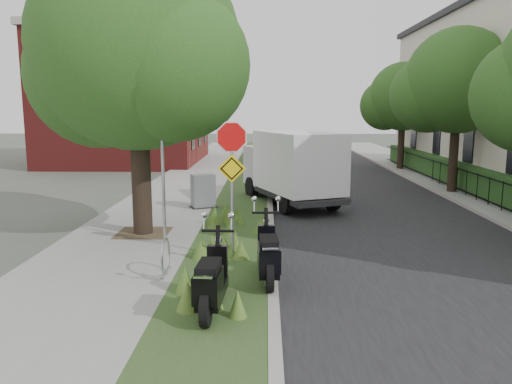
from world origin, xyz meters
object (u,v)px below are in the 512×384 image
scooter_near (211,288)px  utility_cabinet (203,192)px  sign_assembly (232,161)px  scooter_far (268,260)px  box_truck (292,165)px

scooter_near → utility_cabinet: utility_cabinet is taller
sign_assembly → scooter_far: size_ratio=1.61×
sign_assembly → box_truck: sign_assembly is taller
sign_assembly → scooter_far: (0.81, -1.68, -1.75)m
scooter_near → utility_cabinet: (-1.26, 9.04, 0.09)m
sign_assembly → utility_cabinet: size_ratio=2.81×
scooter_far → scooter_near: bearing=-122.1°
sign_assembly → utility_cabinet: 6.23m
sign_assembly → scooter_far: bearing=-64.2°
sign_assembly → box_truck: 7.15m
scooter_near → scooter_far: size_ratio=0.99×
sign_assembly → scooter_near: (-0.14, -3.20, -1.75)m
scooter_far → box_truck: size_ratio=0.37×
scooter_far → utility_cabinet: utility_cabinet is taller
scooter_near → scooter_far: 1.80m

